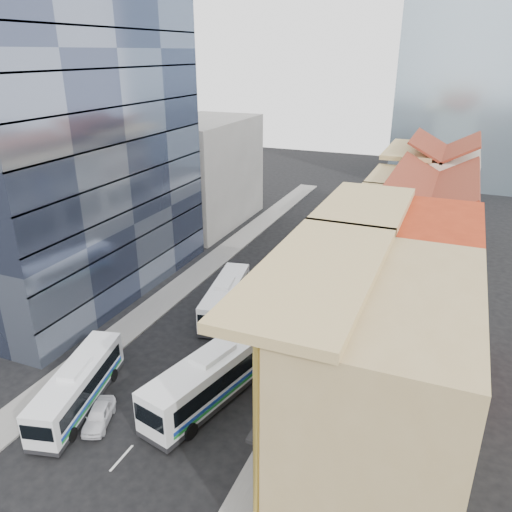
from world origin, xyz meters
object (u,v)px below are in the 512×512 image
at_px(bus_left_near, 78,386).
at_px(bus_right, 214,374).
at_px(shophouse_tan, 383,392).
at_px(bus_left_far, 225,297).
at_px(office_tower, 71,138).
at_px(sedan_left, 99,415).

distance_m(bus_left_near, bus_right, 9.08).
bearing_deg(bus_left_near, shophouse_tan, -10.63).
xyz_separation_m(shophouse_tan, bus_left_far, (-16.00, 14.32, -4.41)).
xyz_separation_m(office_tower, bus_right, (19.56, -10.90, -13.10)).
bearing_deg(bus_right, bus_left_near, -139.12).
relative_size(bus_right, sedan_left, 3.33).
height_order(shophouse_tan, bus_left_near, shophouse_tan).
relative_size(bus_left_near, bus_right, 0.83).
xyz_separation_m(bus_left_near, sedan_left, (2.36, -0.96, -0.97)).
bearing_deg(bus_left_near, bus_right, 13.63).
bearing_deg(shophouse_tan, bus_left_far, 138.17).
relative_size(bus_left_near, sedan_left, 2.76).
xyz_separation_m(office_tower, bus_left_far, (15.00, 0.32, -13.41)).
height_order(bus_left_near, bus_left_far, bus_left_far).
distance_m(bus_left_far, sedan_left, 16.44).
bearing_deg(bus_left_far, bus_right, -78.42).
bearing_deg(sedan_left, office_tower, 110.30).
distance_m(bus_left_near, sedan_left, 2.73).
height_order(shophouse_tan, bus_left_far, shophouse_tan).
xyz_separation_m(office_tower, sedan_left, (13.86, -16.04, -14.40)).
height_order(bus_left_near, bus_right, bus_right).
height_order(shophouse_tan, bus_right, shophouse_tan).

